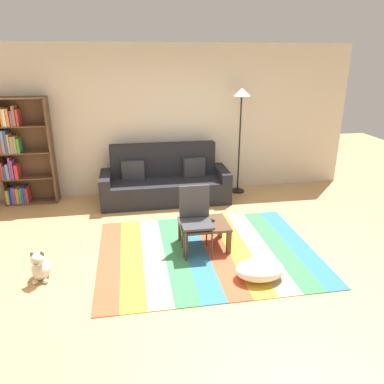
{
  "coord_description": "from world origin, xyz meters",
  "views": [
    {
      "loc": [
        -0.8,
        -4.29,
        2.5
      ],
      "look_at": [
        0.04,
        0.61,
        0.65
      ],
      "focal_mm": 34.68,
      "sensor_mm": 36.0,
      "label": 1
    }
  ],
  "objects_px": {
    "coffee_table": "(204,227)",
    "tv_remote": "(210,220)",
    "bookshelf": "(18,152)",
    "folding_chair": "(196,214)",
    "standing_lamp": "(241,106)",
    "dog": "(41,267)",
    "couch": "(165,182)",
    "pouf": "(260,270)"
  },
  "relations": [
    {
      "from": "standing_lamp",
      "to": "tv_remote",
      "type": "height_order",
      "value": "standing_lamp"
    },
    {
      "from": "couch",
      "to": "coffee_table",
      "type": "height_order",
      "value": "couch"
    },
    {
      "from": "bookshelf",
      "to": "coffee_table",
      "type": "relative_size",
      "value": 2.81
    },
    {
      "from": "pouf",
      "to": "standing_lamp",
      "type": "xyz_separation_m",
      "value": [
        0.59,
        2.94,
        1.5
      ]
    },
    {
      "from": "standing_lamp",
      "to": "tv_remote",
      "type": "relative_size",
      "value": 12.98
    },
    {
      "from": "bookshelf",
      "to": "dog",
      "type": "relative_size",
      "value": 4.65
    },
    {
      "from": "couch",
      "to": "standing_lamp",
      "type": "distance_m",
      "value": 1.93
    },
    {
      "from": "standing_lamp",
      "to": "folding_chair",
      "type": "xyz_separation_m",
      "value": [
        -1.21,
        -2.14,
        -1.09
      ]
    },
    {
      "from": "folding_chair",
      "to": "tv_remote",
      "type": "bearing_deg",
      "value": 91.01
    },
    {
      "from": "folding_chair",
      "to": "coffee_table",
      "type": "bearing_deg",
      "value": 88.34
    },
    {
      "from": "bookshelf",
      "to": "tv_remote",
      "type": "height_order",
      "value": "bookshelf"
    },
    {
      "from": "tv_remote",
      "to": "folding_chair",
      "type": "bearing_deg",
      "value": 176.91
    },
    {
      "from": "couch",
      "to": "pouf",
      "type": "xyz_separation_m",
      "value": [
        0.84,
        -2.74,
        -0.21
      ]
    },
    {
      "from": "bookshelf",
      "to": "folding_chair",
      "type": "relative_size",
      "value": 2.06
    },
    {
      "from": "tv_remote",
      "to": "dog",
      "type": "bearing_deg",
      "value": 156.82
    },
    {
      "from": "couch",
      "to": "bookshelf",
      "type": "distance_m",
      "value": 2.56
    },
    {
      "from": "coffee_table",
      "to": "standing_lamp",
      "type": "bearing_deg",
      "value": 62.23
    },
    {
      "from": "dog",
      "to": "tv_remote",
      "type": "relative_size",
      "value": 2.65
    },
    {
      "from": "bookshelf",
      "to": "tv_remote",
      "type": "relative_size",
      "value": 12.33
    },
    {
      "from": "bookshelf",
      "to": "tv_remote",
      "type": "bearing_deg",
      "value": -35.4
    },
    {
      "from": "coffee_table",
      "to": "tv_remote",
      "type": "distance_m",
      "value": 0.14
    },
    {
      "from": "coffee_table",
      "to": "standing_lamp",
      "type": "xyz_separation_m",
      "value": [
        1.08,
        2.06,
        1.33
      ]
    },
    {
      "from": "folding_chair",
      "to": "couch",
      "type": "bearing_deg",
      "value": 153.75
    },
    {
      "from": "bookshelf",
      "to": "tv_remote",
      "type": "distance_m",
      "value": 3.62
    },
    {
      "from": "coffee_table",
      "to": "standing_lamp",
      "type": "height_order",
      "value": "standing_lamp"
    },
    {
      "from": "dog",
      "to": "pouf",
      "type": "bearing_deg",
      "value": -9.87
    },
    {
      "from": "coffee_table",
      "to": "tv_remote",
      "type": "height_order",
      "value": "tv_remote"
    },
    {
      "from": "tv_remote",
      "to": "standing_lamp",
      "type": "bearing_deg",
      "value": 26.99
    },
    {
      "from": "couch",
      "to": "dog",
      "type": "bearing_deg",
      "value": -126.55
    },
    {
      "from": "standing_lamp",
      "to": "folding_chair",
      "type": "height_order",
      "value": "standing_lamp"
    },
    {
      "from": "coffee_table",
      "to": "pouf",
      "type": "relative_size",
      "value": 1.12
    },
    {
      "from": "dog",
      "to": "standing_lamp",
      "type": "height_order",
      "value": "standing_lamp"
    },
    {
      "from": "tv_remote",
      "to": "folding_chair",
      "type": "distance_m",
      "value": 0.32
    },
    {
      "from": "couch",
      "to": "standing_lamp",
      "type": "height_order",
      "value": "standing_lamp"
    },
    {
      "from": "dog",
      "to": "folding_chair",
      "type": "bearing_deg",
      "value": 10.66
    },
    {
      "from": "coffee_table",
      "to": "dog",
      "type": "relative_size",
      "value": 1.66
    },
    {
      "from": "coffee_table",
      "to": "folding_chair",
      "type": "xyz_separation_m",
      "value": [
        -0.13,
        -0.08,
        0.24
      ]
    },
    {
      "from": "couch",
      "to": "folding_chair",
      "type": "xyz_separation_m",
      "value": [
        0.21,
        -1.94,
        0.2
      ]
    },
    {
      "from": "pouf",
      "to": "tv_remote",
      "type": "bearing_deg",
      "value": 112.77
    },
    {
      "from": "coffee_table",
      "to": "tv_remote",
      "type": "bearing_deg",
      "value": 36.81
    },
    {
      "from": "folding_chair",
      "to": "standing_lamp",
      "type": "bearing_deg",
      "value": 117.92
    },
    {
      "from": "bookshelf",
      "to": "standing_lamp",
      "type": "height_order",
      "value": "standing_lamp"
    }
  ]
}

